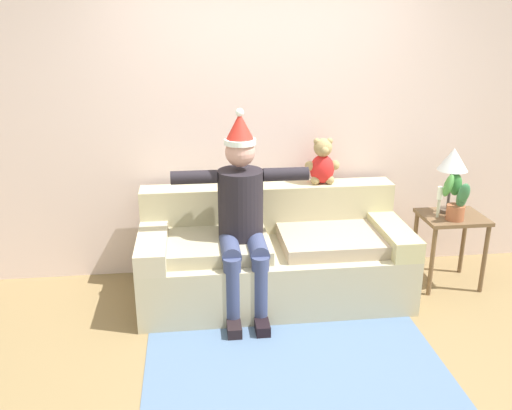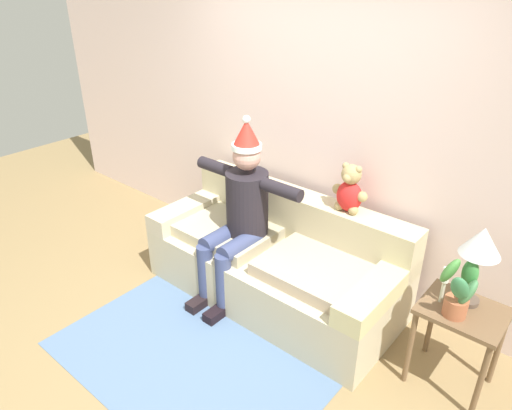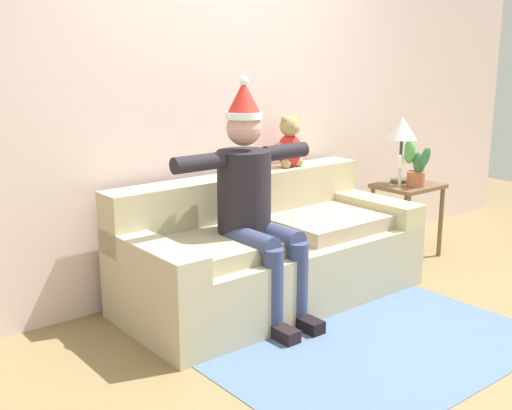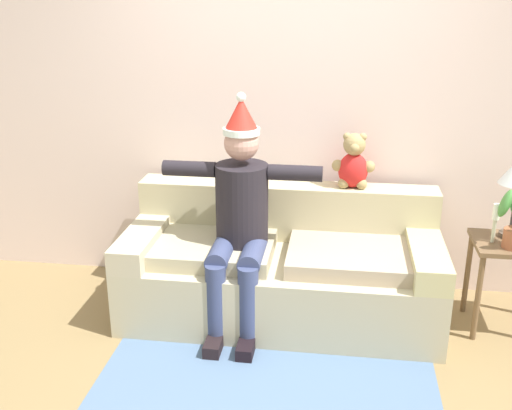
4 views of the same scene
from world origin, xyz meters
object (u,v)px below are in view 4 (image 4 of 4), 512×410
at_px(teddy_bear, 353,163).
at_px(side_table, 512,258).
at_px(candle_tall, 496,218).
at_px(couch, 282,267).
at_px(person_seated, 240,213).

height_order(teddy_bear, side_table, teddy_bear).
bearing_deg(candle_tall, couch, 178.39).
relative_size(couch, candle_tall, 8.21).
bearing_deg(teddy_bear, couch, -147.21).
bearing_deg(side_table, teddy_bear, 163.34).
xyz_separation_m(person_seated, teddy_bear, (0.70, 0.45, 0.23)).
xyz_separation_m(couch, candle_tall, (1.32, -0.04, 0.45)).
distance_m(couch, person_seated, 0.54).
distance_m(person_seated, candle_tall, 1.59).
bearing_deg(teddy_bear, side_table, -16.66).
relative_size(person_seated, teddy_bear, 3.96).
bearing_deg(couch, person_seated, -147.48).
height_order(couch, side_table, couch).
bearing_deg(teddy_bear, person_seated, -147.31).
bearing_deg(side_table, person_seated, -175.11).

